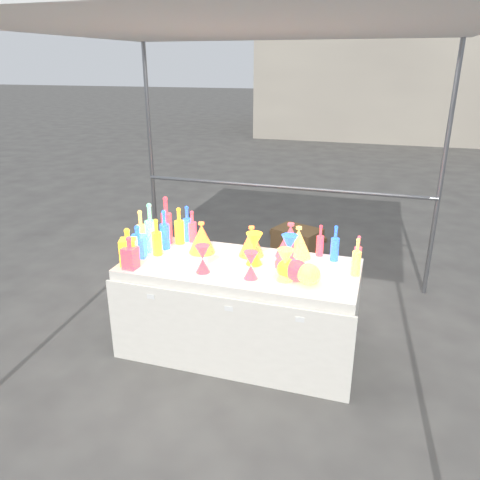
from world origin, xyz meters
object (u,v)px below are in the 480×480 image
(display_table, at_px, (240,308))
(cardboard_box_closed, at_px, (297,244))
(decanter_0, at_px, (128,246))
(lampshade_0, at_px, (202,237))
(bottle_0, at_px, (179,226))
(globe_0, at_px, (288,270))
(hourglass_0, at_px, (203,259))

(display_table, relative_size, cardboard_box_closed, 3.59)
(decanter_0, bearing_deg, lampshade_0, 20.86)
(bottle_0, xyz_separation_m, decanter_0, (-0.19, -0.52, -0.01))
(globe_0, distance_m, lampshade_0, 0.82)
(decanter_0, bearing_deg, cardboard_box_closed, 47.38)
(display_table, relative_size, hourglass_0, 8.75)
(lampshade_0, bearing_deg, globe_0, -31.99)
(decanter_0, xyz_separation_m, lampshade_0, (0.44, 0.39, -0.02))
(cardboard_box_closed, height_order, bottle_0, bottle_0)
(hourglass_0, relative_size, lampshade_0, 0.82)
(decanter_0, relative_size, globe_0, 1.82)
(globe_0, bearing_deg, hourglass_0, -172.33)
(decanter_0, bearing_deg, hourglass_0, -17.99)
(cardboard_box_closed, height_order, decanter_0, decanter_0)
(decanter_0, relative_size, lampshade_0, 1.14)
(cardboard_box_closed, distance_m, bottle_0, 2.00)
(decanter_0, relative_size, hourglass_0, 1.39)
(decanter_0, height_order, hourglass_0, decanter_0)
(display_table, distance_m, cardboard_box_closed, 2.02)
(bottle_0, distance_m, globe_0, 1.11)
(bottle_0, height_order, decanter_0, bottle_0)
(globe_0, xyz_separation_m, lampshade_0, (-0.77, 0.28, 0.06))
(cardboard_box_closed, distance_m, decanter_0, 2.53)
(display_table, relative_size, globe_0, 11.48)
(display_table, height_order, lampshade_0, lampshade_0)
(cardboard_box_closed, bearing_deg, globe_0, -60.78)
(lampshade_0, bearing_deg, bottle_0, 141.25)
(bottle_0, xyz_separation_m, hourglass_0, (0.40, -0.49, -0.05))
(display_table, xyz_separation_m, bottle_0, (-0.62, 0.28, 0.54))
(cardboard_box_closed, distance_m, lampshade_0, 2.03)
(bottle_0, xyz_separation_m, lampshade_0, (0.25, -0.13, -0.03))
(bottle_0, relative_size, lampshade_0, 1.24)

